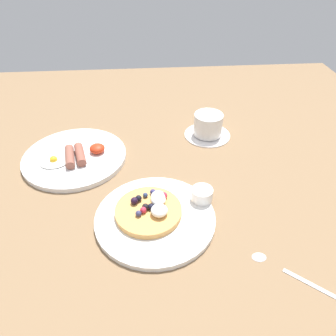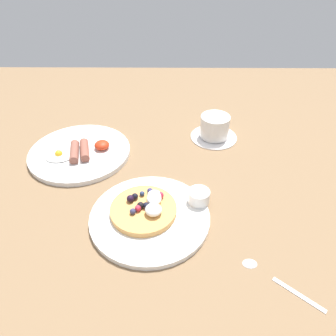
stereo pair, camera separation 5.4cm
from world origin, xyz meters
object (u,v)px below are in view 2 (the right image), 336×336
syrup_ramekin (199,196)px  teaspoon (268,274)px  pancake_plate (150,217)px  coffee_saucer (214,136)px  coffee_cup (215,126)px  breakfast_plate (80,152)px

syrup_ramekin → teaspoon: (11.63, -18.10, -2.56)cm
pancake_plate → syrup_ramekin: (10.91, 4.37, 2.18)cm
syrup_ramekin → coffee_saucer: 29.79cm
syrup_ramekin → coffee_saucer: syrup_ramekin is taller
coffee_cup → teaspoon: size_ratio=0.92×
pancake_plate → coffee_cup: 37.93cm
pancake_plate → coffee_cup: coffee_cup is taller
syrup_ramekin → coffee_cup: coffee_cup is taller
teaspoon → breakfast_plate: bearing=138.9°
pancake_plate → coffee_saucer: pancake_plate is taller
breakfast_plate → coffee_saucer: breakfast_plate is taller
breakfast_plate → teaspoon: breakfast_plate is taller
pancake_plate → teaspoon: 26.40cm
syrup_ramekin → coffee_saucer: bearing=77.2°
pancake_plate → breakfast_plate: 31.91cm
pancake_plate → coffee_saucer: size_ratio=1.89×
pancake_plate → teaspoon: pancake_plate is taller
coffee_saucer → teaspoon: size_ratio=1.09×
coffee_saucer → coffee_cup: bearing=85.6°
syrup_ramekin → coffee_cup: 29.87cm
pancake_plate → coffee_saucer: 37.63cm
pancake_plate → syrup_ramekin: size_ratio=5.36×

